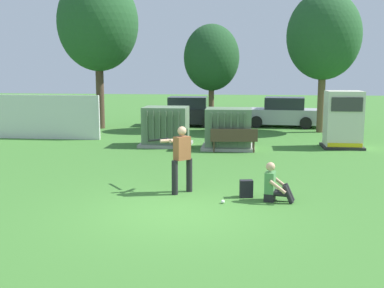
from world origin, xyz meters
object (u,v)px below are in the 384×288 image
Objects in this scene: batter at (181,156)px; backpack at (246,189)px; transformer_mid_west at (229,129)px; park_bench at (234,138)px; transformer_west at (166,127)px; seated_spectator at (274,186)px; sports_ball at (223,202)px; parked_car_leftmost at (186,112)px; generator_enclosure at (343,120)px; parked_car_left_of_center at (282,113)px.

backpack is (1.69, -0.26, -0.76)m from batter.
transformer_mid_west reaches higher than park_bench.
park_bench is at bearing -74.30° from transformer_mid_west.
transformer_west reaches higher than seated_spectator.
transformer_mid_west is (2.62, -0.45, 0.00)m from transformer_west.
batter reaches higher than sports_ball.
transformer_west is 3.15m from park_bench.
park_bench is 8.76m from parked_car_leftmost.
transformer_mid_west is 7.75m from seated_spectator.
generator_enclosure is 5.23× the size of backpack.
parked_car_left_of_center is at bearing 76.15° from batter.
park_bench is 6.86m from seated_spectator.
transformer_mid_west is at bearing -109.21° from parked_car_left_of_center.
backpack is 0.10× the size of parked_car_left_of_center.
parked_car_left_of_center is (5.29, 7.21, -0.04)m from transformer_west.
sports_ball is 15.82m from parked_car_left_of_center.
batter is (-0.96, -7.05, 0.19)m from transformer_mid_west.
batter is 1.73m from sports_ball.
transformer_mid_west reaches higher than seated_spectator.
transformer_west reaches higher than sports_ball.
batter is 1.81× the size of seated_spectator.
park_bench is 8.85m from parked_car_left_of_center.
seated_spectator is at bearing -80.21° from park_bench.
parked_car_leftmost reaches higher than backpack.
sports_ball is 1.32m from seated_spectator.
park_bench is (0.24, -0.85, -0.25)m from transformer_mid_west.
generator_enclosure is 4.66m from park_bench.
seated_spectator is at bearing -63.45° from transformer_west.
backpack reaches higher than sports_ball.
backpack is (-3.85, -8.04, -0.92)m from generator_enclosure.
seated_spectator is at bearing -94.73° from parked_car_left_of_center.
parked_car_left_of_center is at bearing 80.95° from sports_ball.
sports_ball is at bearing -90.48° from park_bench.
park_bench is at bearing -160.11° from generator_enclosure.
generator_enclosure is at bearing 2.19° from transformer_west.
park_bench is 1.90× the size of seated_spectator.
transformer_west is at bearing 102.47° from batter.
park_bench reaches higher than sports_ball.
transformer_west is at bearing 116.55° from seated_spectator.
parked_car_leftmost is (-2.66, 7.42, -0.04)m from transformer_mid_west.
transformer_mid_west is at bearing 82.24° from batter.
batter is (1.66, -7.50, 0.19)m from transformer_west.
backpack is at bearing -115.59° from generator_enclosure.
generator_enclosure is at bearing 63.10° from sports_ball.
backpack is at bearing -8.83° from batter.
parked_car_leftmost reaches higher than seated_spectator.
backpack is at bearing 156.66° from seated_spectator.
transformer_mid_west is 7.99m from sports_ball.
sports_ball is 0.09× the size of seated_spectator.
generator_enclosure reaches higher than sports_ball.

